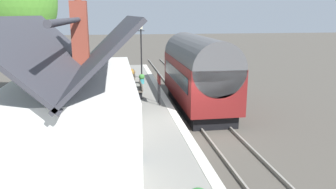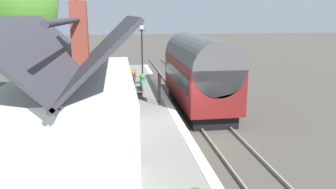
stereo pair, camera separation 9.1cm
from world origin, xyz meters
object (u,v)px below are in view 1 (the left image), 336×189
train (198,72)px  lamp_post_platform (141,40)px  bench_platform_end (132,82)px  bench_mid_platform (133,76)px  planter_edge_far (114,70)px  planter_bench_right (142,78)px  station_sign_board (159,82)px  station_building (80,111)px  planter_by_door (131,74)px  planter_corner_building (83,103)px  bench_by_lamp (139,89)px  tree_mid_background (15,1)px  planter_under_sign (100,85)px

train → lamp_post_platform: (5.55, 2.85, 1.48)m
bench_platform_end → bench_mid_platform: size_ratio=1.00×
bench_platform_end → planter_edge_far: (4.88, 1.08, -0.04)m
planter_bench_right → station_sign_board: 5.46m
station_building → planter_edge_far: station_building is taller
planter_by_door → planter_bench_right: size_ratio=1.22×
planter_edge_far → planter_corner_building: planter_corner_building is taller
bench_by_lamp → planter_edge_far: size_ratio=1.71×
bench_mid_platform → planter_by_door: size_ratio=1.70×
bench_platform_end → planter_corner_building: (-4.77, 2.57, 0.01)m
planter_corner_building → tree_mid_background: bearing=39.3°
bench_mid_platform → planter_under_sign: size_ratio=1.93×
bench_mid_platform → planter_bench_right: 0.67m
lamp_post_platform → planter_by_door: bearing=119.6°
planter_by_door → tree_mid_background: tree_mid_background is taller
planter_corner_building → planter_under_sign: bearing=-7.0°
planter_edge_far → bench_by_lamp: bearing=-169.0°
station_sign_board → bench_by_lamp: bearing=29.5°
station_building → lamp_post_platform: 13.84m
planter_under_sign → tree_mid_background: tree_mid_background is taller
planter_under_sign → station_building: bearing=178.9°
station_building → bench_by_lamp: 8.09m
planter_edge_far → planter_under_sign: size_ratio=1.13×
planter_edge_far → tree_mid_background: (-4.93, 5.35, 4.84)m
planter_under_sign → bench_mid_platform: bearing=-52.7°
station_sign_board → tree_mid_background: (3.76, 7.64, 4.09)m
station_building → train: bearing=-36.8°
lamp_post_platform → bench_by_lamp: bearing=173.9°
station_sign_board → bench_platform_end: bearing=17.7°
station_building → planter_under_sign: bearing=-1.1°
planter_edge_far → train: bearing=-144.6°
train → station_sign_board: size_ratio=5.35×
station_building → bench_mid_platform: (11.68, -2.31, -1.06)m
planter_under_sign → station_sign_board: station_sign_board is taller
planter_by_door → station_sign_board: bearing=-171.1°
station_building → planter_by_door: station_building is taller
train → planter_corner_building: train is taller
planter_edge_far → bench_mid_platform: bearing=-157.7°
bench_platform_end → tree_mid_background: tree_mid_background is taller
planter_edge_far → planter_under_sign: 4.72m
train → station_sign_board: train is taller
planter_by_door → planter_under_sign: (-2.93, 2.07, -0.12)m
train → bench_platform_end: size_ratio=5.97×
bench_platform_end → planter_edge_far: 5.00m
planter_under_sign → planter_corner_building: (-5.02, 0.62, 0.19)m
station_building → bench_mid_platform: size_ratio=5.89×
planter_by_door → station_sign_board: (-6.99, -1.10, 0.78)m
station_building → planter_by_door: bearing=-9.9°
station_building → bench_by_lamp: size_ratio=5.89×
train → bench_platform_end: train is taller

